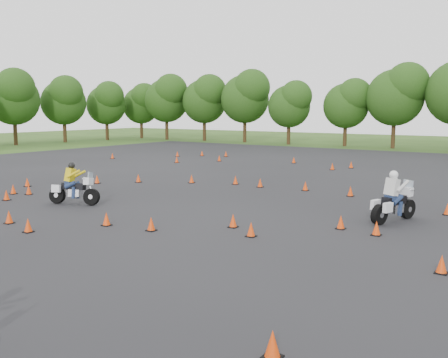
% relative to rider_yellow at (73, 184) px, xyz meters
% --- Properties ---
extents(ground, '(140.00, 140.00, 0.00)m').
position_rel_rider_yellow_xyz_m(ground, '(5.68, -0.90, -0.91)').
color(ground, '#2D5119').
rests_on(ground, ground).
extents(asphalt_pad, '(62.00, 62.00, 0.00)m').
position_rel_rider_yellow_xyz_m(asphalt_pad, '(5.68, 5.10, -0.90)').
color(asphalt_pad, black).
rests_on(asphalt_pad, ground).
extents(treeline, '(87.09, 32.17, 10.95)m').
position_rel_rider_yellow_xyz_m(treeline, '(8.37, 34.42, 3.67)').
color(treeline, '#204112').
rests_on(treeline, ground).
extents(traffic_cones, '(36.78, 33.17, 0.45)m').
position_rel_rider_yellow_xyz_m(traffic_cones, '(4.95, 5.56, -0.68)').
color(traffic_cones, '#E03C09').
rests_on(traffic_cones, asphalt_pad).
extents(rider_yellow, '(2.44, 1.47, 1.81)m').
position_rel_rider_yellow_xyz_m(rider_yellow, '(0.00, 0.00, 0.00)').
color(rider_yellow, gold).
rests_on(rider_yellow, ground).
extents(rider_white, '(1.49, 2.55, 1.88)m').
position_rel_rider_yellow_xyz_m(rider_white, '(12.24, 4.39, 0.04)').
color(rider_white, beige).
rests_on(rider_white, ground).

